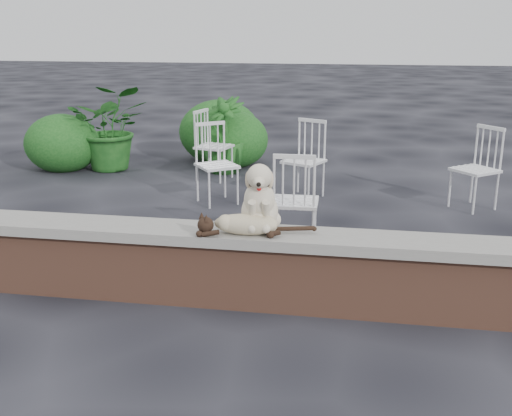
% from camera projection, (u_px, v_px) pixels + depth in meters
% --- Properties ---
extents(ground, '(60.00, 60.00, 0.00)m').
position_uv_depth(ground, '(276.00, 305.00, 4.68)').
color(ground, black).
rests_on(ground, ground).
extents(brick_wall, '(6.00, 0.30, 0.50)m').
position_uv_depth(brick_wall, '(276.00, 275.00, 4.61)').
color(brick_wall, brown).
rests_on(brick_wall, ground).
extents(capstone, '(6.20, 0.40, 0.08)m').
position_uv_depth(capstone, '(277.00, 238.00, 4.53)').
color(capstone, slate).
rests_on(capstone, brick_wall).
extents(dog, '(0.40, 0.50, 0.53)m').
position_uv_depth(dog, '(260.00, 195.00, 4.53)').
color(dog, beige).
rests_on(dog, capstone).
extents(cat, '(1.04, 0.38, 0.17)m').
position_uv_depth(cat, '(245.00, 223.00, 4.46)').
color(cat, tan).
rests_on(cat, capstone).
extents(chair_e, '(0.68, 0.68, 0.94)m').
position_uv_depth(chair_e, '(214.00, 145.00, 8.37)').
color(chair_e, white).
rests_on(chair_e, ground).
extents(chair_d, '(0.79, 0.79, 0.94)m').
position_uv_depth(chair_d, '(475.00, 168.00, 7.02)').
color(chair_d, white).
rests_on(chair_d, ground).
extents(chair_c, '(0.58, 0.58, 0.94)m').
position_uv_depth(chair_c, '(295.00, 200.00, 5.76)').
color(chair_c, white).
rests_on(chair_c, ground).
extents(chair_b, '(0.74, 0.74, 0.94)m').
position_uv_depth(chair_b, '(304.00, 160.00, 7.48)').
color(chair_b, white).
rests_on(chair_b, ground).
extents(chair_a, '(0.78, 0.78, 0.94)m').
position_uv_depth(chair_a, '(217.00, 164.00, 7.25)').
color(chair_a, white).
rests_on(chair_a, ground).
extents(potted_plant_a, '(1.32, 1.21, 1.24)m').
position_uv_depth(potted_plant_a, '(111.00, 127.00, 8.92)').
color(potted_plant_a, '#134515').
rests_on(potted_plant_a, ground).
extents(potted_plant_b, '(0.80, 0.80, 1.07)m').
position_uv_depth(potted_plant_b, '(224.00, 135.00, 8.77)').
color(potted_plant_b, '#134515').
rests_on(potted_plant_b, ground).
extents(shrubbery, '(3.45, 2.08, 0.99)m').
position_uv_depth(shrubbery, '(181.00, 137.00, 9.30)').
color(shrubbery, '#134515').
rests_on(shrubbery, ground).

